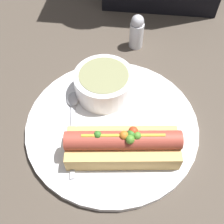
{
  "coord_description": "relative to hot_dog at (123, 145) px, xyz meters",
  "views": [
    {
      "loc": [
        0.03,
        -0.25,
        0.39
      ],
      "look_at": [
        0.0,
        0.0,
        0.04
      ],
      "focal_mm": 42.0,
      "sensor_mm": 36.0,
      "label": 1
    }
  ],
  "objects": [
    {
      "name": "ground_plane",
      "position": [
        -0.02,
        0.06,
        -0.04
      ],
      "size": [
        4.0,
        4.0,
        0.0
      ],
      "primitive_type": "plane",
      "color": "#4C4238"
    },
    {
      "name": "spoon",
      "position": [
        -0.09,
        0.06,
        -0.02
      ],
      "size": [
        0.05,
        0.17,
        0.01
      ],
      "rotation": [
        0.0,
        0.0,
        1.76
      ],
      "color": "#B7B7BC",
      "rests_on": "dinner_plate"
    },
    {
      "name": "soup_bowl",
      "position": [
        -0.05,
        0.12,
        0.0
      ],
      "size": [
        0.11,
        0.11,
        0.05
      ],
      "color": "white",
      "rests_on": "dinner_plate"
    },
    {
      "name": "salt_shaker",
      "position": [
        0.0,
        0.28,
        0.0
      ],
      "size": [
        0.03,
        0.03,
        0.08
      ],
      "color": "silver",
      "rests_on": "ground_plane"
    },
    {
      "name": "dinner_plate",
      "position": [
        -0.02,
        0.06,
        -0.03
      ],
      "size": [
        0.3,
        0.3,
        0.01
      ],
      "color": "white",
      "rests_on": "ground_plane"
    },
    {
      "name": "hot_dog",
      "position": [
        0.0,
        0.0,
        0.0
      ],
      "size": [
        0.18,
        0.08,
        0.06
      ],
      "rotation": [
        0.0,
        0.0,
        0.12
      ],
      "color": "#DBAD60",
      "rests_on": "dinner_plate"
    }
  ]
}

